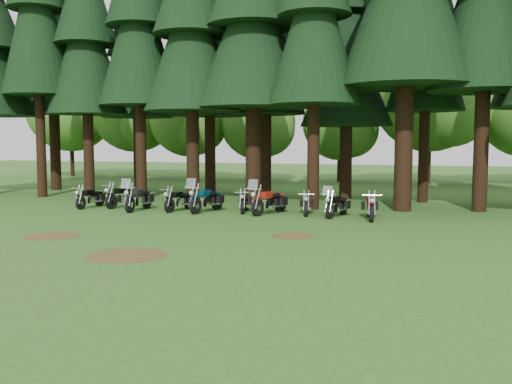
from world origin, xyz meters
TOP-DOWN VIEW (x-y plane):
  - ground at (0.00, 0.00)m, footprint 120.00×120.00m
  - pine_front_2 at (-9.78, 9.82)m, footprint 4.32×4.32m
  - pine_front_4 at (-3.21, 9.40)m, footprint 4.95×4.95m
  - pine_back_0 at (-14.68, 13.25)m, footprint 5.00×5.00m
  - pine_back_1 at (-9.26, 14.35)m, footprint 4.52×4.52m
  - pine_back_2 at (-4.38, 14.40)m, footprint 4.85×4.85m
  - pine_back_3 at (-0.37, 12.94)m, footprint 4.35×4.35m
  - pine_back_4 at (4.04, 13.25)m, footprint 4.94×4.94m
  - pine_back_5 at (8.07, 12.86)m, footprint 3.94×3.94m
  - decid_0 at (-22.10, 25.26)m, footprint 8.00×7.78m
  - decid_1 at (-15.99, 25.76)m, footprint 7.91×7.69m
  - decid_2 at (-10.43, 24.78)m, footprint 6.72×6.53m
  - decid_3 at (-4.71, 25.13)m, footprint 6.12×5.95m
  - decid_4 at (1.58, 26.32)m, footprint 5.93×5.76m
  - decid_5 at (8.29, 25.71)m, footprint 8.45×8.21m
  - dirt_patch_0 at (-3.00, -2.00)m, footprint 1.80×1.80m
  - dirt_patch_1 at (4.50, 0.50)m, footprint 1.40×1.40m
  - dirt_patch_2 at (1.00, -4.00)m, footprint 2.20×2.20m
  - motorcycle_0 at (-6.58, 5.28)m, footprint 0.30×2.08m
  - motorcycle_1 at (-5.20, 5.95)m, footprint 0.63×2.28m
  - motorcycle_2 at (-3.87, 5.01)m, footprint 0.49×2.41m
  - motorcycle_3 at (-2.10, 5.53)m, footprint 0.44×2.14m
  - motorcycle_4 at (-0.77, 5.51)m, footprint 0.74×2.48m
  - motorcycle_5 at (0.82, 6.03)m, footprint 0.59×1.98m
  - motorcycle_6 at (2.05, 5.71)m, footprint 1.05×2.43m
  - motorcycle_7 at (3.61, 6.05)m, footprint 0.54×1.99m
  - motorcycle_8 at (4.96, 5.74)m, footprint 0.68×2.14m
  - motorcycle_9 at (6.37, 5.39)m, footprint 0.54×2.24m

SIDE VIEW (x-z plane):
  - ground at x=0.00m, z-range 0.00..0.00m
  - dirt_patch_0 at x=-3.00m, z-range 0.00..0.01m
  - dirt_patch_1 at x=4.50m, z-range 0.00..0.01m
  - dirt_patch_2 at x=1.00m, z-range 0.00..0.01m
  - motorcycle_5 at x=0.82m, z-range 0.01..0.82m
  - motorcycle_7 at x=3.61m, z-range 0.01..0.83m
  - motorcycle_0 at x=-6.58m, z-range 0.01..0.86m
  - motorcycle_3 at x=-2.10m, z-range 0.01..0.88m
  - motorcycle_8 at x=4.96m, z-range -0.22..1.13m
  - motorcycle_9 at x=6.37m, z-range 0.01..0.92m
  - motorcycle_1 at x=-5.20m, z-range 0.01..0.94m
  - motorcycle_2 at x=-3.87m, z-range -0.25..1.27m
  - motorcycle_6 at x=2.05m, z-range -0.26..1.30m
  - motorcycle_4 at x=-0.77m, z-range -0.26..1.30m
  - decid_4 at x=1.58m, z-range 0.67..8.07m
  - decid_3 at x=-4.71m, z-range 0.69..8.34m
  - decid_2 at x=-10.43m, z-range 0.76..9.15m
  - decid_1 at x=-15.99m, z-range 0.89..10.77m
  - decid_0 at x=-22.10m, z-range 0.90..10.90m
  - decid_5 at x=8.29m, z-range 0.95..11.51m
  - pine_back_4 at x=4.04m, z-range 1.36..15.14m
  - pine_back_3 at x=-0.37m, z-range 1.60..17.80m
  - pine_back_1 at x=-9.26m, z-range 1.60..17.82m
  - pine_front_2 at x=-9.78m, z-range 1.60..17.82m
  - pine_back_2 at x=-4.38m, z-range 1.61..17.91m
  - pine_back_5 at x=8.07m, z-range 1.61..17.94m
  - pine_front_4 at x=-3.21m, z-range 1.61..17.95m
  - pine_back_0 at x=-14.68m, z-range 1.70..18.91m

